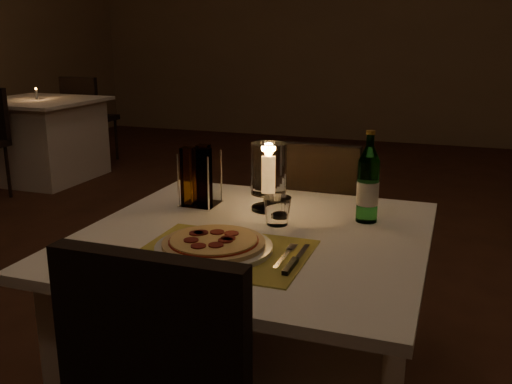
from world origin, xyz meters
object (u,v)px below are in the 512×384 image
(hurricane_candle, at_px, (269,171))
(chair_far, at_px, (311,222))
(main_table, at_px, (254,343))
(neighbor_table_left, at_px, (41,139))
(pizza, at_px, (214,242))
(plate, at_px, (214,248))
(water_bottle, at_px, (368,185))
(tumbler, at_px, (277,211))

(hurricane_candle, bearing_deg, chair_far, 86.18)
(hurricane_candle, bearing_deg, main_table, -82.20)
(chair_far, relative_size, neighbor_table_left, 0.90)
(hurricane_candle, bearing_deg, pizza, -92.51)
(chair_far, bearing_deg, neighbor_table_left, 146.64)
(hurricane_candle, xyz_separation_m, neighbor_table_left, (-3.06, 2.51, -0.50))
(plate, height_order, hurricane_candle, hurricane_candle)
(chair_far, height_order, neighbor_table_left, chair_far)
(main_table, xyz_separation_m, hurricane_candle, (-0.03, 0.23, 0.50))
(main_table, height_order, water_bottle, water_bottle)
(chair_far, xyz_separation_m, tumbler, (0.04, -0.62, 0.23))
(main_table, bearing_deg, neighbor_table_left, 138.34)
(pizza, bearing_deg, chair_far, 86.79)
(tumbler, bearing_deg, hurricane_candle, 118.34)
(pizza, bearing_deg, water_bottle, 49.20)
(main_table, bearing_deg, tumbler, 66.64)
(plate, relative_size, tumbler, 3.68)
(pizza, height_order, neighbor_table_left, pizza)
(plate, xyz_separation_m, pizza, (-0.00, 0.00, 0.02))
(main_table, distance_m, pizza, 0.44)
(water_bottle, bearing_deg, tumbler, -153.86)
(hurricane_candle, height_order, neighbor_table_left, hurricane_candle)
(main_table, bearing_deg, water_bottle, 36.80)
(plate, distance_m, water_bottle, 0.54)
(plate, distance_m, pizza, 0.02)
(pizza, distance_m, tumbler, 0.29)
(chair_far, bearing_deg, tumbler, -86.12)
(pizza, xyz_separation_m, tumbler, (0.09, 0.28, 0.02))
(chair_far, relative_size, pizza, 3.21)
(tumbler, relative_size, water_bottle, 0.30)
(main_table, bearing_deg, chair_far, 90.00)
(pizza, relative_size, neighbor_table_left, 0.28)
(main_table, height_order, neighbor_table_left, same)
(main_table, xyz_separation_m, chair_far, (-0.00, 0.71, 0.18))
(chair_far, distance_m, pizza, 0.92)
(hurricane_candle, relative_size, neighbor_table_left, 0.23)
(hurricane_candle, bearing_deg, water_bottle, -2.07)
(pizza, distance_m, hurricane_candle, 0.43)
(main_table, bearing_deg, plate, -105.52)
(main_table, height_order, plate, plate)
(chair_far, bearing_deg, water_bottle, -58.90)
(chair_far, distance_m, tumbler, 0.66)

